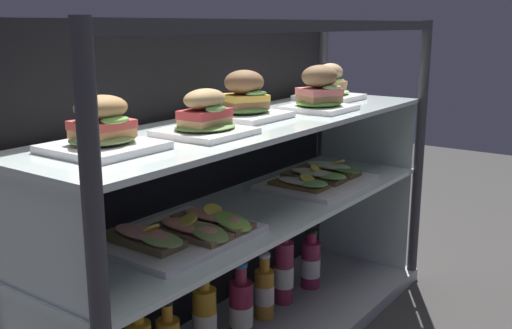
# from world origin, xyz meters

# --- Properties ---
(case_frame) EXTENTS (1.37, 0.41, 0.89)m
(case_frame) POSITION_xyz_m (0.00, 0.12, 0.48)
(case_frame) COLOR #333338
(case_frame) RESTS_ON ground
(riser_lower_tier) EXTENTS (1.31, 0.34, 0.35)m
(riser_lower_tier) POSITION_xyz_m (0.00, 0.00, 0.21)
(riser_lower_tier) COLOR silver
(riser_lower_tier) RESTS_ON case_base_deck
(shelf_lower_glass) EXTENTS (1.32, 0.36, 0.01)m
(shelf_lower_glass) POSITION_xyz_m (0.00, 0.00, 0.40)
(shelf_lower_glass) COLOR silver
(shelf_lower_glass) RESTS_ON riser_lower_tier
(riser_upper_tier) EXTENTS (1.31, 0.34, 0.22)m
(riser_upper_tier) POSITION_xyz_m (0.00, 0.00, 0.51)
(riser_upper_tier) COLOR silver
(riser_upper_tier) RESTS_ON shelf_lower_glass
(shelf_upper_glass) EXTENTS (1.32, 0.36, 0.01)m
(shelf_upper_glass) POSITION_xyz_m (0.00, 0.00, 0.63)
(shelf_upper_glass) COLOR silver
(shelf_upper_glass) RESTS_ON riser_upper_tier
(plated_roll_sandwich_mid_right) EXTENTS (0.19, 0.19, 0.11)m
(plated_roll_sandwich_mid_right) POSITION_xyz_m (-0.48, 0.01, 0.68)
(plated_roll_sandwich_mid_right) COLOR white
(plated_roll_sandwich_mid_right) RESTS_ON shelf_upper_glass
(plated_roll_sandwich_far_left) EXTENTS (0.18, 0.18, 0.10)m
(plated_roll_sandwich_far_left) POSITION_xyz_m (-0.24, -0.04, 0.67)
(plated_roll_sandwich_far_left) COLOR white
(plated_roll_sandwich_far_left) RESTS_ON shelf_upper_glass
(plated_roll_sandwich_near_right_corner) EXTENTS (0.19, 0.19, 0.12)m
(plated_roll_sandwich_near_right_corner) POSITION_xyz_m (-0.00, 0.04, 0.68)
(plated_roll_sandwich_near_right_corner) COLOR white
(plated_roll_sandwich_near_right_corner) RESTS_ON shelf_upper_glass
(plated_roll_sandwich_left_of_center) EXTENTS (0.17, 0.17, 0.13)m
(plated_roll_sandwich_left_of_center) POSITION_xyz_m (0.24, -0.05, 0.69)
(plated_roll_sandwich_left_of_center) COLOR white
(plated_roll_sandwich_left_of_center) RESTS_ON shelf_upper_glass
(plated_roll_sandwich_mid_left) EXTENTS (0.18, 0.18, 0.12)m
(plated_roll_sandwich_mid_left) POSITION_xyz_m (0.47, 0.05, 0.68)
(plated_roll_sandwich_mid_left) COLOR white
(plated_roll_sandwich_mid_left) RESTS_ON shelf_upper_glass
(open_sandwich_tray_far_right) EXTENTS (0.34, 0.26, 0.06)m
(open_sandwich_tray_far_right) POSITION_xyz_m (-0.29, -0.01, 0.42)
(open_sandwich_tray_far_right) COLOR white
(open_sandwich_tray_far_right) RESTS_ON shelf_lower_glass
(open_sandwich_tray_center) EXTENTS (0.34, 0.25, 0.06)m
(open_sandwich_tray_center) POSITION_xyz_m (0.31, -0.01, 0.42)
(open_sandwich_tray_center) COLOR white
(open_sandwich_tray_center) RESTS_ON shelf_lower_glass
(juice_bottle_front_second) EXTENTS (0.06, 0.06, 0.23)m
(juice_bottle_front_second) POSITION_xyz_m (-0.16, 0.05, 0.13)
(juice_bottle_front_second) COLOR gold
(juice_bottle_front_second) RESTS_ON case_base_deck
(juice_bottle_back_center) EXTENTS (0.07, 0.07, 0.21)m
(juice_bottle_back_center) POSITION_xyz_m (-0.04, 0.02, 0.12)
(juice_bottle_back_center) COLOR maroon
(juice_bottle_back_center) RESTS_ON case_base_deck
(juice_bottle_front_right_end) EXTENTS (0.06, 0.06, 0.20)m
(juice_bottle_front_right_end) POSITION_xyz_m (0.09, 0.03, 0.12)
(juice_bottle_front_right_end) COLOR gold
(juice_bottle_front_right_end) RESTS_ON case_base_deck
(juice_bottle_front_fourth) EXTENTS (0.06, 0.06, 0.25)m
(juice_bottle_front_fourth) POSITION_xyz_m (0.20, 0.04, 0.14)
(juice_bottle_front_fourth) COLOR #912946
(juice_bottle_front_fourth) RESTS_ON case_base_deck
(juice_bottle_back_left) EXTENTS (0.06, 0.06, 0.20)m
(juice_bottle_back_left) POSITION_xyz_m (0.34, 0.03, 0.12)
(juice_bottle_back_left) COLOR #9A2747
(juice_bottle_back_left) RESTS_ON case_base_deck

